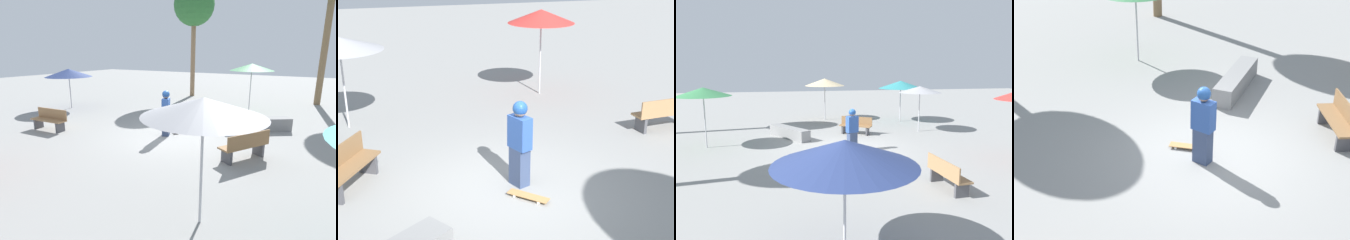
# 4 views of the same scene
# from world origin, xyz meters

# --- Properties ---
(ground_plane) EXTENTS (60.00, 60.00, 0.00)m
(ground_plane) POSITION_xyz_m (0.00, 0.00, 0.00)
(ground_plane) COLOR gray
(skater_main) EXTENTS (0.51, 0.40, 1.71)m
(skater_main) POSITION_xyz_m (0.10, -0.26, 0.92)
(skater_main) COLOR #38476B
(skater_main) RESTS_ON ground_plane
(skateboard) EXTENTS (0.72, 0.70, 0.07)m
(skateboard) POSITION_xyz_m (-0.49, -0.24, 0.06)
(skateboard) COLOR #B7844C
(skateboard) RESTS_ON ground_plane
(concrete_ledge) EXTENTS (1.85, 2.42, 0.52)m
(concrete_ledge) POSITION_xyz_m (-2.31, 2.62, 0.26)
(concrete_ledge) COLOR gray
(concrete_ledge) RESTS_ON ground_plane
(bench_near) EXTENTS (0.54, 1.62, 0.85)m
(bench_near) POSITION_xyz_m (1.83, -4.70, 0.43)
(bench_near) COLOR #47474C
(bench_near) RESTS_ON ground_plane
(bench_far) EXTENTS (1.60, 1.20, 0.85)m
(bench_far) POSITION_xyz_m (0.97, 2.92, 0.43)
(bench_far) COLOR #47474C
(bench_far) RESTS_ON ground_plane
(shade_umbrella_grey) EXTENTS (2.13, 2.13, 2.34)m
(shade_umbrella_grey) POSITION_xyz_m (4.31, 2.96, 2.17)
(shade_umbrella_grey) COLOR #B7B7BC
(shade_umbrella_grey) RESTS_ON ground_plane
(shade_umbrella_tan) EXTENTS (2.45, 2.45, 2.57)m
(shade_umbrella_tan) POSITION_xyz_m (0.02, 7.49, 2.34)
(shade_umbrella_tan) COLOR #B7B7BC
(shade_umbrella_tan) RESTS_ON ground_plane
(shade_umbrella_navy) EXTENTS (2.51, 2.51, 2.19)m
(shade_umbrella_navy) POSITION_xyz_m (-1.58, -7.50, 1.97)
(shade_umbrella_navy) COLOR #B7B7BC
(shade_umbrella_navy) RESTS_ON ground_plane
(shade_umbrella_green) EXTENTS (2.23, 2.23, 2.51)m
(shade_umbrella_green) POSITION_xyz_m (-5.74, 1.42, 2.32)
(shade_umbrella_green) COLOR #B7B7BC
(shade_umbrella_green) RESTS_ON ground_plane
(shade_umbrella_teal) EXTENTS (2.64, 2.64, 2.46)m
(shade_umbrella_teal) POSITION_xyz_m (4.41, 6.01, 2.23)
(shade_umbrella_teal) COLOR #B7B7BC
(shade_umbrella_teal) RESTS_ON ground_plane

